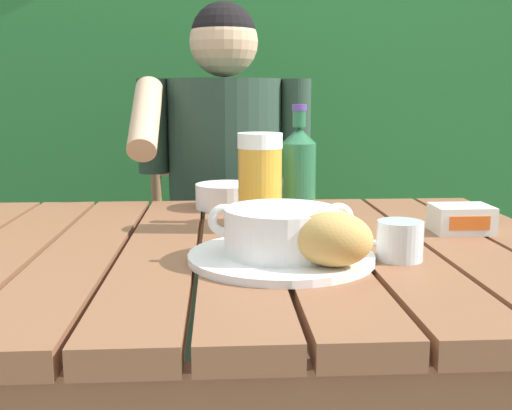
{
  "coord_description": "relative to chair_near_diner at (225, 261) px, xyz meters",
  "views": [
    {
      "loc": [
        -0.03,
        -1.04,
        1.0
      ],
      "look_at": [
        0.03,
        -0.02,
        0.82
      ],
      "focal_mm": 43.38,
      "sensor_mm": 36.0,
      "label": 1
    }
  ],
  "objects": [
    {
      "name": "diner_bowl",
      "position": [
        -0.0,
        -0.54,
        0.3
      ],
      "size": [
        0.14,
        0.14,
        0.05
      ],
      "color": "white",
      "rests_on": "dining_table"
    },
    {
      "name": "soup_bowl",
      "position": [
        0.08,
        -1.0,
        0.32
      ],
      "size": [
        0.23,
        0.18,
        0.08
      ],
      "color": "white",
      "rests_on": "serving_plate"
    },
    {
      "name": "butter_tub",
      "position": [
        0.43,
        -0.82,
        0.3
      ],
      "size": [
        0.11,
        0.08,
        0.05
      ],
      "color": "white",
      "rests_on": "dining_table"
    },
    {
      "name": "serving_plate",
      "position": [
        0.08,
        -1.0,
        0.28
      ],
      "size": [
        0.29,
        0.29,
        0.01
      ],
      "color": "white",
      "rests_on": "dining_table"
    },
    {
      "name": "chair_near_diner",
      "position": [
        0.0,
        0.0,
        0.0
      ],
      "size": [
        0.49,
        0.46,
        0.96
      ],
      "color": "brown",
      "rests_on": "ground_plane"
    },
    {
      "name": "beer_bottle",
      "position": [
        0.14,
        -0.72,
        0.37
      ],
      "size": [
        0.07,
        0.07,
        0.23
      ],
      "color": "#27633C",
      "rests_on": "dining_table"
    },
    {
      "name": "bread_roll",
      "position": [
        0.14,
        -1.07,
        0.33
      ],
      "size": [
        0.13,
        0.11,
        0.08
      ],
      "color": "tan",
      "rests_on": "serving_plate"
    },
    {
      "name": "dining_table",
      "position": [
        0.01,
        -0.88,
        0.17
      ],
      "size": [
        1.15,
        0.88,
        0.75
      ],
      "color": "brown",
      "rests_on": "ground_plane"
    },
    {
      "name": "person_eating",
      "position": [
        -0.0,
        -0.2,
        0.26
      ],
      "size": [
        0.48,
        0.47,
        1.25
      ],
      "color": "#273D2E",
      "rests_on": "ground_plane"
    },
    {
      "name": "beer_glass",
      "position": [
        0.06,
        -0.77,
        0.37
      ],
      "size": [
        0.08,
        0.08,
        0.18
      ],
      "color": "gold",
      "rests_on": "dining_table"
    },
    {
      "name": "hedge_backdrop",
      "position": [
        -0.03,
        0.93,
        0.73
      ],
      "size": [
        3.35,
        0.99,
        2.17
      ],
      "color": "#24622C",
      "rests_on": "ground_plane"
    },
    {
      "name": "water_glass_small",
      "position": [
        0.26,
        -1.0,
        0.3
      ],
      "size": [
        0.07,
        0.07,
        0.06
      ],
      "color": "silver",
      "rests_on": "dining_table"
    },
    {
      "name": "table_knife",
      "position": [
        0.22,
        -0.91,
        0.28
      ],
      "size": [
        0.16,
        0.05,
        0.01
      ],
      "color": "silver",
      "rests_on": "dining_table"
    }
  ]
}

